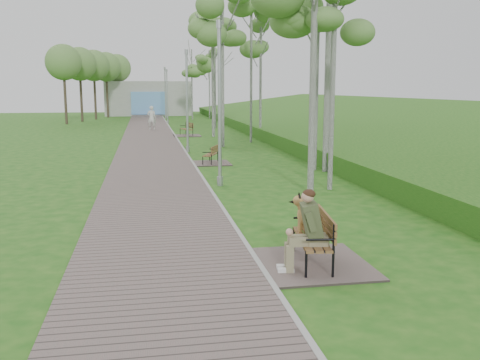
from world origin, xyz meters
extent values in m
plane|color=#1B5614|center=(0.00, 0.00, 0.00)|extent=(120.00, 120.00, 0.00)
cube|color=#695B55|center=(-1.75, 21.50, 0.02)|extent=(3.50, 67.00, 0.04)
cube|color=#999993|center=(0.00, 21.50, 0.03)|extent=(0.10, 67.00, 0.05)
cube|color=#4E7F27|center=(12.00, 20.00, 0.00)|extent=(14.00, 70.00, 1.60)
cube|color=#9E9E99|center=(-1.50, 51.00, 2.00)|extent=(10.00, 5.00, 4.00)
cube|color=#6098D7|center=(-1.50, 48.40, 1.50)|extent=(4.00, 0.20, 2.60)
cube|color=#695B55|center=(1.01, -5.43, 0.02)|extent=(2.00, 2.22, 0.04)
cube|color=brown|center=(0.96, -5.43, 0.50)|extent=(0.72, 1.72, 0.04)
cube|color=brown|center=(1.23, -5.46, 0.80)|extent=(0.27, 1.66, 0.37)
cube|color=#695B55|center=(0.79, 8.30, 0.02)|extent=(1.59, 1.77, 0.04)
cube|color=brown|center=(0.74, 8.30, 0.40)|extent=(0.84, 1.38, 0.04)
cube|color=brown|center=(0.94, 8.23, 0.64)|extent=(0.50, 1.26, 0.29)
cube|color=#695B55|center=(0.81, 22.08, 0.02)|extent=(1.83, 2.04, 0.04)
cube|color=brown|center=(0.76, 22.08, 0.46)|extent=(0.82, 1.59, 0.04)
cube|color=brown|center=(1.00, 22.14, 0.73)|extent=(0.42, 1.49, 0.34)
cylinder|color=#A0A3A8|center=(0.42, 2.97, 0.16)|extent=(0.21, 0.21, 0.31)
cylinder|color=#A0A3A8|center=(0.42, 2.97, 2.61)|extent=(0.13, 0.13, 5.23)
cylinder|color=#A0A3A8|center=(0.42, 2.97, 5.28)|extent=(0.19, 0.19, 0.26)
cylinder|color=#A0A3A8|center=(0.12, 12.76, 0.15)|extent=(0.20, 0.20, 0.30)
cylinder|color=#A0A3A8|center=(0.12, 12.76, 2.49)|extent=(0.12, 0.12, 4.97)
cylinder|color=#A0A3A8|center=(0.12, 12.76, 5.02)|extent=(0.18, 0.18, 0.25)
cylinder|color=#A0A3A8|center=(0.08, 35.38, 0.14)|extent=(0.19, 0.19, 0.29)
cylinder|color=#A0A3A8|center=(0.08, 35.38, 2.38)|extent=(0.11, 0.11, 4.76)
cylinder|color=#A0A3A8|center=(0.08, 35.38, 4.81)|extent=(0.17, 0.17, 0.24)
cylinder|color=#A0A3A8|center=(0.21, 42.91, 0.16)|extent=(0.21, 0.21, 0.31)
cylinder|color=#A0A3A8|center=(0.21, 42.91, 2.61)|extent=(0.13, 0.13, 5.22)
cylinder|color=#A0A3A8|center=(0.21, 42.91, 5.27)|extent=(0.19, 0.19, 0.26)
imported|color=silver|center=(-1.48, 27.58, 0.94)|extent=(0.72, 0.51, 1.89)
cylinder|color=silver|center=(3.08, 1.34, 3.92)|extent=(0.19, 0.19, 7.83)
cylinder|color=silver|center=(4.95, 5.36, 5.53)|extent=(0.21, 0.21, 11.05)
cylinder|color=silver|center=(3.84, 1.68, 3.60)|extent=(0.16, 0.16, 7.20)
ellipsoid|color=#628D44|center=(3.84, 1.68, 5.90)|extent=(2.28, 2.28, 3.17)
cylinder|color=silver|center=(4.64, 5.76, 4.45)|extent=(0.16, 0.16, 8.89)
cylinder|color=silver|center=(2.23, 14.80, 4.62)|extent=(0.20, 0.20, 9.25)
ellipsoid|color=#628D44|center=(2.23, 14.80, 7.58)|extent=(2.87, 2.87, 4.07)
cylinder|color=silver|center=(4.27, 17.00, 4.49)|extent=(0.17, 0.17, 8.98)
ellipsoid|color=#628D44|center=(4.27, 17.00, 7.36)|extent=(2.46, 2.46, 3.95)
cylinder|color=silver|center=(2.52, 21.11, 4.14)|extent=(0.20, 0.20, 8.27)
ellipsoid|color=#628D44|center=(2.52, 21.11, 6.78)|extent=(2.92, 2.92, 3.64)
cylinder|color=silver|center=(5.19, 18.58, 4.24)|extent=(0.17, 0.17, 8.49)
ellipsoid|color=#628D44|center=(5.19, 18.58, 6.96)|extent=(2.41, 2.41, 3.74)
cylinder|color=silver|center=(3.64, 28.63, 3.67)|extent=(0.16, 0.16, 7.33)
ellipsoid|color=#628D44|center=(3.64, 28.63, 6.01)|extent=(2.33, 2.33, 3.23)
cylinder|color=silver|center=(2.89, 41.27, 3.56)|extent=(0.17, 0.17, 7.12)
ellipsoid|color=#628D44|center=(2.89, 41.27, 5.84)|extent=(2.47, 2.47, 3.13)
cylinder|color=silver|center=(4.88, 42.74, 3.58)|extent=(0.17, 0.17, 7.16)
ellipsoid|color=#628D44|center=(4.88, 42.74, 5.87)|extent=(2.39, 2.39, 3.15)
camera|label=1|loc=(-2.02, -14.62, 3.27)|focal=40.00mm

